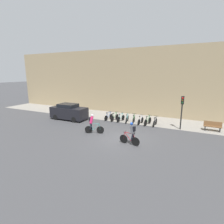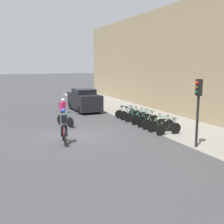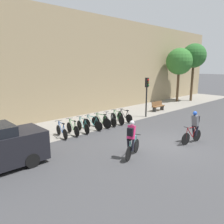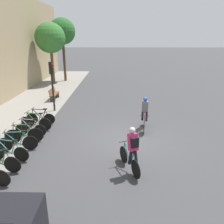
{
  "view_description": "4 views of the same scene",
  "coord_description": "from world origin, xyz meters",
  "px_view_note": "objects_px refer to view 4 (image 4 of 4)",
  "views": [
    {
      "loc": [
        5.22,
        -12.63,
        5.28
      ],
      "look_at": [
        -2.12,
        2.58,
        1.55
      ],
      "focal_mm": 28.0,
      "sensor_mm": 36.0,
      "label": 1
    },
    {
      "loc": [
        14.42,
        -3.99,
        3.91
      ],
      "look_at": [
        -0.89,
        2.59,
        1.04
      ],
      "focal_mm": 45.0,
      "sensor_mm": 36.0,
      "label": 2
    },
    {
      "loc": [
        -9.95,
        -6.2,
        4.19
      ],
      "look_at": [
        -1.8,
        2.54,
        1.63
      ],
      "focal_mm": 35.0,
      "sensor_mm": 36.0,
      "label": 3
    },
    {
      "loc": [
        -9.74,
        0.67,
        4.69
      ],
      "look_at": [
        -0.54,
        0.83,
        1.53
      ],
      "focal_mm": 35.0,
      "sensor_mm": 36.0,
      "label": 4
    }
  ],
  "objects_px": {
    "parked_bike_5": "(31,129)",
    "cyclist_grey": "(145,112)",
    "parked_bike_4": "(24,135)",
    "parked_bike_7": "(41,118)",
    "traffic_light_pole": "(52,77)",
    "parked_bike_3": "(17,143)",
    "parked_bike_2": "(9,152)",
    "parked_bike_6": "(36,122)",
    "cyclist_pink": "(132,149)",
    "bench": "(54,94)"
  },
  "relations": [
    {
      "from": "parked_bike_7",
      "to": "parked_bike_6",
      "type": "bearing_deg",
      "value": -180.0
    },
    {
      "from": "parked_bike_2",
      "to": "parked_bike_6",
      "type": "relative_size",
      "value": 0.97
    },
    {
      "from": "cyclist_pink",
      "to": "parked_bike_3",
      "type": "xyz_separation_m",
      "value": [
        1.49,
        4.8,
        -0.55
      ]
    },
    {
      "from": "parked_bike_3",
      "to": "parked_bike_5",
      "type": "xyz_separation_m",
      "value": [
        1.53,
        0.0,
        -0.01
      ]
    },
    {
      "from": "parked_bike_7",
      "to": "bench",
      "type": "bearing_deg",
      "value": 7.26
    },
    {
      "from": "parked_bike_6",
      "to": "parked_bike_2",
      "type": "bearing_deg",
      "value": -179.98
    },
    {
      "from": "parked_bike_5",
      "to": "parked_bike_7",
      "type": "relative_size",
      "value": 0.98
    },
    {
      "from": "parked_bike_6",
      "to": "bench",
      "type": "xyz_separation_m",
      "value": [
        5.98,
        0.66,
        0.05
      ]
    },
    {
      "from": "parked_bike_5",
      "to": "parked_bike_6",
      "type": "xyz_separation_m",
      "value": [
        0.77,
        0.0,
        0.03
      ]
    },
    {
      "from": "parked_bike_5",
      "to": "parked_bike_7",
      "type": "bearing_deg",
      "value": 0.01
    },
    {
      "from": "parked_bike_7",
      "to": "traffic_light_pole",
      "type": "distance_m",
      "value": 3.08
    },
    {
      "from": "cyclist_grey",
      "to": "parked_bike_3",
      "type": "bearing_deg",
      "value": 113.8
    },
    {
      "from": "parked_bike_6",
      "to": "traffic_light_pole",
      "type": "height_order",
      "value": "traffic_light_pole"
    },
    {
      "from": "cyclist_pink",
      "to": "parked_bike_5",
      "type": "relative_size",
      "value": 1.12
    },
    {
      "from": "parked_bike_3",
      "to": "bench",
      "type": "relative_size",
      "value": 1.11
    },
    {
      "from": "parked_bike_7",
      "to": "traffic_light_pole",
      "type": "xyz_separation_m",
      "value": [
        2.45,
        -0.12,
        1.86
      ]
    },
    {
      "from": "cyclist_pink",
      "to": "parked_bike_7",
      "type": "height_order",
      "value": "cyclist_pink"
    },
    {
      "from": "parked_bike_3",
      "to": "parked_bike_2",
      "type": "bearing_deg",
      "value": -179.98
    },
    {
      "from": "parked_bike_2",
      "to": "bench",
      "type": "relative_size",
      "value": 1.1
    },
    {
      "from": "parked_bike_5",
      "to": "bench",
      "type": "height_order",
      "value": "parked_bike_5"
    },
    {
      "from": "parked_bike_3",
      "to": "parked_bike_5",
      "type": "distance_m",
      "value": 1.53
    },
    {
      "from": "cyclist_pink",
      "to": "parked_bike_2",
      "type": "relative_size",
      "value": 1.06
    },
    {
      "from": "parked_bike_5",
      "to": "parked_bike_6",
      "type": "height_order",
      "value": "parked_bike_6"
    },
    {
      "from": "parked_bike_3",
      "to": "bench",
      "type": "xyz_separation_m",
      "value": [
        8.28,
        0.66,
        0.07
      ]
    },
    {
      "from": "parked_bike_4",
      "to": "bench",
      "type": "relative_size",
      "value": 1.1
    },
    {
      "from": "parked_bike_2",
      "to": "traffic_light_pole",
      "type": "bearing_deg",
      "value": -1.05
    },
    {
      "from": "traffic_light_pole",
      "to": "bench",
      "type": "bearing_deg",
      "value": 15.82
    },
    {
      "from": "parked_bike_4",
      "to": "parked_bike_5",
      "type": "xyz_separation_m",
      "value": [
        0.77,
        -0.0,
        -0.03
      ]
    },
    {
      "from": "cyclist_pink",
      "to": "parked_bike_5",
      "type": "bearing_deg",
      "value": 57.78
    },
    {
      "from": "parked_bike_3",
      "to": "cyclist_pink",
      "type": "bearing_deg",
      "value": -107.28
    },
    {
      "from": "cyclist_grey",
      "to": "parked_bike_4",
      "type": "xyz_separation_m",
      "value": [
        -1.77,
        5.76,
        -0.53
      ]
    },
    {
      "from": "parked_bike_2",
      "to": "parked_bike_7",
      "type": "relative_size",
      "value": 1.03
    },
    {
      "from": "parked_bike_4",
      "to": "parked_bike_5",
      "type": "bearing_deg",
      "value": -0.08
    },
    {
      "from": "cyclist_grey",
      "to": "parked_bike_7",
      "type": "bearing_deg",
      "value": 84.74
    },
    {
      "from": "cyclist_pink",
      "to": "parked_bike_5",
      "type": "distance_m",
      "value": 5.71
    },
    {
      "from": "parked_bike_2",
      "to": "parked_bike_5",
      "type": "height_order",
      "value": "parked_bike_2"
    },
    {
      "from": "parked_bike_6",
      "to": "cyclist_pink",
      "type": "bearing_deg",
      "value": -128.31
    },
    {
      "from": "parked_bike_4",
      "to": "traffic_light_pole",
      "type": "relative_size",
      "value": 0.52
    },
    {
      "from": "parked_bike_3",
      "to": "parked_bike_7",
      "type": "bearing_deg",
      "value": 0.01
    },
    {
      "from": "parked_bike_5",
      "to": "parked_bike_6",
      "type": "distance_m",
      "value": 0.77
    },
    {
      "from": "parked_bike_7",
      "to": "traffic_light_pole",
      "type": "bearing_deg",
      "value": -2.72
    },
    {
      "from": "parked_bike_2",
      "to": "bench",
      "type": "bearing_deg",
      "value": 4.2
    },
    {
      "from": "parked_bike_5",
      "to": "cyclist_grey",
      "type": "bearing_deg",
      "value": -80.09
    },
    {
      "from": "parked_bike_3",
      "to": "parked_bike_6",
      "type": "height_order",
      "value": "parked_bike_6"
    },
    {
      "from": "bench",
      "to": "parked_bike_6",
      "type": "bearing_deg",
      "value": -173.66
    },
    {
      "from": "cyclist_grey",
      "to": "parked_bike_4",
      "type": "distance_m",
      "value": 6.05
    },
    {
      "from": "parked_bike_2",
      "to": "parked_bike_7",
      "type": "bearing_deg",
      "value": 0.01
    },
    {
      "from": "cyclist_pink",
      "to": "parked_bike_3",
      "type": "relative_size",
      "value": 1.05
    },
    {
      "from": "parked_bike_4",
      "to": "parked_bike_7",
      "type": "xyz_separation_m",
      "value": [
        2.3,
        -0.0,
        -0.02
      ]
    },
    {
      "from": "parked_bike_2",
      "to": "parked_bike_4",
      "type": "height_order",
      "value": "parked_bike_4"
    }
  ]
}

